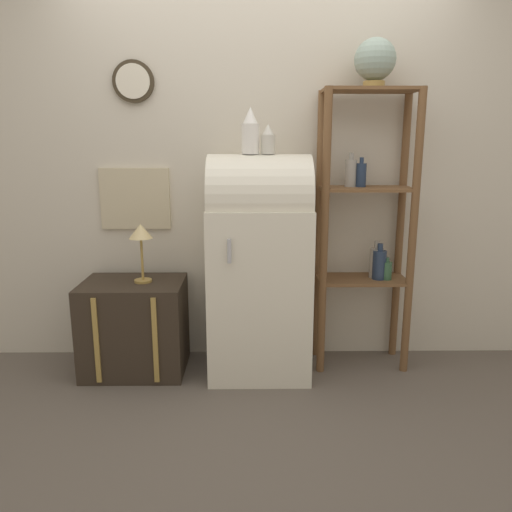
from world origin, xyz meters
TOP-DOWN VIEW (x-y plane):
  - ground_plane at (0.00, 0.00)m, footprint 12.00×12.00m
  - wall_back at (-0.01, 0.57)m, footprint 7.00×0.09m
  - refrigerator at (-0.00, 0.27)m, footprint 0.63×0.59m
  - suitcase_trunk at (-0.81, 0.28)m, footprint 0.64×0.48m
  - shelf_unit at (0.68, 0.37)m, footprint 0.60×0.31m
  - globe at (0.69, 0.37)m, footprint 0.25×0.25m
  - vase_left at (-0.05, 0.26)m, footprint 0.11×0.11m
  - vase_center at (0.05, 0.26)m, footprint 0.08×0.08m
  - desk_lamp at (-0.74, 0.28)m, footprint 0.15×0.15m

SIDE VIEW (x-z plane):
  - ground_plane at x=0.00m, z-range 0.00..0.00m
  - suitcase_trunk at x=-0.81m, z-range 0.00..0.60m
  - refrigerator at x=0.00m, z-range 0.03..1.42m
  - desk_lamp at x=-0.74m, z-range 0.71..1.08m
  - shelf_unit at x=0.68m, z-range 0.08..1.87m
  - wall_back at x=-0.01m, z-range 0.00..2.70m
  - vase_center at x=0.05m, z-range 1.39..1.56m
  - vase_left at x=-0.05m, z-range 1.38..1.66m
  - globe at x=0.69m, z-range 1.80..2.08m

